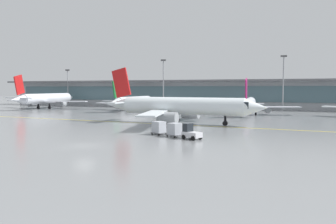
% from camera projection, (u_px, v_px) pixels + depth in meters
% --- Properties ---
extents(ground_plane, '(400.00, 400.00, 0.00)m').
position_uv_depth(ground_plane, '(84.00, 146.00, 41.88)').
color(ground_plane, gray).
extents(taxiway_centreline_stripe, '(109.85, 6.45, 0.01)m').
position_uv_depth(taxiway_centreline_stripe, '(179.00, 125.00, 65.47)').
color(taxiway_centreline_stripe, yellow).
rests_on(taxiway_centreline_stripe, ground_plane).
extents(terminal_concourse, '(178.34, 11.00, 9.60)m').
position_uv_depth(terminal_concourse, '(226.00, 94.00, 118.58)').
color(terminal_concourse, '#9EA3A8').
rests_on(terminal_concourse, ground_plane).
extents(gate_airplane_0, '(30.56, 32.95, 10.91)m').
position_uv_depth(gate_airplane_0, '(46.00, 99.00, 117.81)').
color(gate_airplane_0, silver).
rests_on(gate_airplane_0, ground_plane).
extents(gate_airplane_1, '(26.07, 27.93, 9.28)m').
position_uv_depth(gate_airplane_1, '(134.00, 101.00, 107.67)').
color(gate_airplane_1, silver).
rests_on(gate_airplane_1, ground_plane).
extents(gate_airplane_2, '(25.78, 27.82, 9.21)m').
position_uv_depth(gate_airplane_2, '(249.00, 104.00, 91.43)').
color(gate_airplane_2, silver).
rests_on(gate_airplane_2, ground_plane).
extents(taxiing_regional_jet, '(33.48, 31.09, 11.09)m').
position_uv_depth(taxiing_regional_jet, '(180.00, 106.00, 67.28)').
color(taxiing_regional_jet, white).
rests_on(taxiing_regional_jet, ground_plane).
extents(baggage_tug, '(2.95, 2.45, 2.10)m').
position_uv_depth(baggage_tug, '(191.00, 133.00, 47.10)').
color(baggage_tug, silver).
rests_on(baggage_tug, ground_plane).
extents(cargo_dolly_lead, '(2.58, 2.35, 1.94)m').
position_uv_depth(cargo_dolly_lead, '(175.00, 129.00, 49.31)').
color(cargo_dolly_lead, '#595B60').
rests_on(cargo_dolly_lead, ground_plane).
extents(cargo_dolly_trailing, '(2.58, 2.35, 1.94)m').
position_uv_depth(cargo_dolly_trailing, '(159.00, 127.00, 51.70)').
color(cargo_dolly_trailing, '#595B60').
rests_on(cargo_dolly_trailing, ground_plane).
extents(apron_light_mast_0, '(1.80, 0.36, 13.89)m').
position_uv_depth(apron_light_mast_0, '(68.00, 86.00, 133.33)').
color(apron_light_mast_0, gray).
rests_on(apron_light_mast_0, ground_plane).
extents(apron_light_mast_1, '(1.80, 0.36, 16.28)m').
position_uv_depth(apron_light_mast_1, '(163.00, 82.00, 116.21)').
color(apron_light_mast_1, gray).
rests_on(apron_light_mast_1, ground_plane).
extents(apron_light_mast_2, '(1.80, 0.36, 16.39)m').
position_uv_depth(apron_light_mast_2, '(283.00, 81.00, 102.51)').
color(apron_light_mast_2, gray).
rests_on(apron_light_mast_2, ground_plane).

